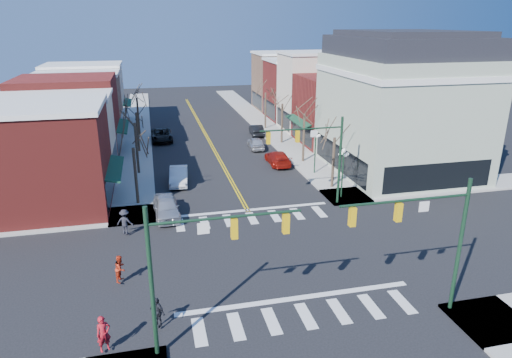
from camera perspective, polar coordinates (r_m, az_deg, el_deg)
ground at (r=29.21m, az=2.21°, el=-9.77°), size 160.00×160.00×0.00m
sidewalk_left at (r=46.81m, az=-14.84°, el=1.06°), size 3.50×70.00×0.15m
sidewalk_right at (r=49.33m, az=5.89°, el=2.53°), size 3.50×70.00×0.15m
bldg_left_brick_a at (r=38.71m, az=-25.52°, el=2.10°), size 10.00×8.50×8.00m
bldg_left_stucco_a at (r=46.12m, az=-23.65°, el=4.56°), size 10.00×7.00×7.50m
bldg_left_brick_b at (r=53.72m, az=-22.35°, el=7.17°), size 10.00×9.00×8.50m
bldg_left_tan at (r=61.81m, az=-21.24°, el=8.39°), size 10.00×7.50×7.80m
bldg_left_stucco_b at (r=69.37m, az=-20.49°, el=9.70°), size 10.00×8.00×8.20m
bldg_right_brick_a at (r=56.05m, az=10.72°, el=8.45°), size 10.00×8.50×8.00m
bldg_right_stucco at (r=62.95m, az=7.93°, el=10.68°), size 10.00×7.00×10.00m
bldg_right_brick_b at (r=70.03m, az=5.69°, el=11.00°), size 10.00×8.00×8.50m
bldg_right_tan at (r=77.54m, az=3.77°, el=12.03°), size 10.00×8.00×9.00m
victorian_corner at (r=46.19m, az=17.68°, el=8.99°), size 12.25×14.25×13.30m
traffic_mast_near_left at (r=19.67m, az=-7.69°, el=-9.66°), size 6.60×0.28×7.20m
traffic_mast_near_right at (r=23.25m, az=20.78°, el=-6.09°), size 6.60×0.28×7.20m
traffic_mast_far_right at (r=35.62m, az=7.79°, el=3.67°), size 6.60×0.28×7.20m
lamppost_corner at (r=38.07m, az=10.83°, el=1.78°), size 0.36×0.36×4.33m
lamppost_midblock at (r=43.84m, az=7.44°, el=4.27°), size 0.36×0.36×4.33m
tree_left_a at (r=37.53m, az=-14.80°, el=0.28°), size 0.24×0.24×4.76m
tree_left_b at (r=45.15m, az=-14.67°, el=3.65°), size 0.24×0.24×5.04m
tree_left_c at (r=52.97m, az=-14.55°, el=5.64°), size 0.24×0.24×4.55m
tree_left_d at (r=60.76m, az=-14.49°, el=7.51°), size 0.24×0.24×4.90m
tree_right_a at (r=40.53m, az=9.62°, el=1.95°), size 0.24×0.24×4.62m
tree_right_b at (r=47.64m, az=5.98°, el=5.07°), size 0.24×0.24×5.18m
tree_right_c at (r=55.09m, az=3.26°, el=6.89°), size 0.24×0.24×4.83m
tree_right_d at (r=62.64m, az=1.18°, el=8.48°), size 0.24×0.24×4.97m
car_left_near at (r=35.24m, az=-11.14°, el=-3.46°), size 2.05×4.67×1.56m
car_left_mid at (r=42.16m, az=-9.65°, el=0.40°), size 1.99×4.66×1.49m
car_left_far at (r=57.76m, az=-11.71°, el=5.39°), size 2.54×5.37×1.48m
car_right_near at (r=47.21m, az=2.75°, el=2.64°), size 2.02×4.83×1.40m
car_right_mid at (r=53.05m, az=-0.02°, el=4.51°), size 1.85×4.11×1.37m
car_right_far at (r=59.49m, az=0.07°, el=6.15°), size 1.78×4.32×1.39m
pedestrian_red_a at (r=22.38m, az=-18.52°, el=-17.87°), size 0.75×0.63×1.74m
pedestrian_red_b at (r=27.26m, az=-16.58°, el=-10.65°), size 0.84×0.93×1.58m
pedestrian_dark_a at (r=23.26m, az=-12.25°, el=-15.93°), size 0.91×0.92×1.55m
pedestrian_dark_b at (r=32.76m, az=-16.07°, el=-5.16°), size 1.32×1.02×1.80m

